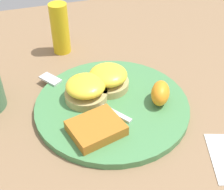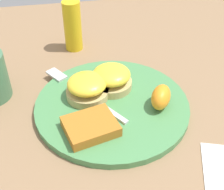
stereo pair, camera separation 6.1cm
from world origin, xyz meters
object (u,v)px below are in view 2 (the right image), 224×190
Objects in this scene: sandwich_benedict_right at (87,87)px; fork at (79,90)px; orange_wedge at (161,97)px; condiment_bottle at (73,26)px; hashbrown_patty at (91,126)px; sandwich_benedict_left at (111,78)px.

fork is at bearing -52.63° from sandwich_benedict_right.
condiment_bottle is (0.15, -0.27, 0.03)m from orange_wedge.
orange_wedge is 0.17m from fork.
sandwich_benedict_right is 0.03m from fork.
orange_wedge is 0.48× the size of condiment_bottle.
orange_wedge reaches higher than hashbrown_patty.
sandwich_benedict_right is 0.68× the size of condiment_bottle.
sandwich_benedict_left is 0.13m from hashbrown_patty.
fork is (0.01, -0.12, -0.01)m from hashbrown_patty.
hashbrown_patty is 0.44× the size of fork.
sandwich_benedict_left reaches higher than fork.
hashbrown_patty is at bearing 86.45° from sandwich_benedict_right.
condiment_bottle is (0.06, -0.20, 0.03)m from sandwich_benedict_left.
fork is at bearing -26.03° from orange_wedge.
condiment_bottle is at bearing -91.88° from fork.
sandwich_benedict_left is 0.95× the size of hashbrown_patty.
condiment_bottle is (0.00, -0.32, 0.04)m from hashbrown_patty.
sandwich_benedict_right is 1.43× the size of orange_wedge.
sandwich_benedict_left is at bearing 107.45° from condiment_bottle.
sandwich_benedict_left reaches higher than hashbrown_patty.
fork is (0.15, -0.07, -0.02)m from orange_wedge.
fork is 1.64× the size of condiment_bottle.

